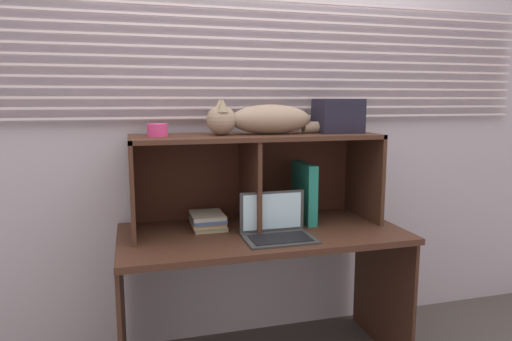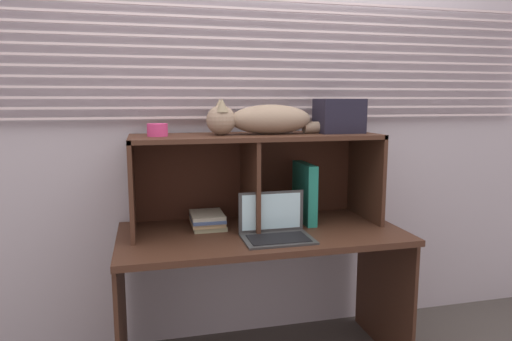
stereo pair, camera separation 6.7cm
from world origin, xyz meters
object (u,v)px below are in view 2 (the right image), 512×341
storage_box (339,116)px  book_stack (207,220)px  cat (262,119)px  small_basket (157,130)px  binder_upright (304,193)px  laptop (275,229)px

storage_box → book_stack: bearing=179.9°
cat → small_basket: (-0.51, 0.00, -0.04)m
small_basket → storage_box: size_ratio=0.42×
cat → storage_box: bearing=0.0°
binder_upright → small_basket: 0.82m
cat → book_stack: (-0.28, 0.00, -0.50)m
binder_upright → storage_box: 0.44m
laptop → book_stack: laptop is taller
book_stack → small_basket: size_ratio=2.24×
cat → small_basket: cat is taller
cat → binder_upright: (0.23, 0.00, -0.39)m
laptop → book_stack: (-0.29, 0.24, -0.00)m
laptop → storage_box: bearing=30.1°
book_stack → storage_box: size_ratio=0.94×
binder_upright → small_basket: bearing=180.0°
binder_upright → small_basket: small_basket is taller
book_stack → storage_box: bearing=-0.1°
small_basket → storage_box: bearing=0.0°
cat → small_basket: bearing=180.0°
small_basket → book_stack: bearing=0.4°
binder_upright → book_stack: bearing=179.8°
book_stack → binder_upright: bearing=-0.2°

